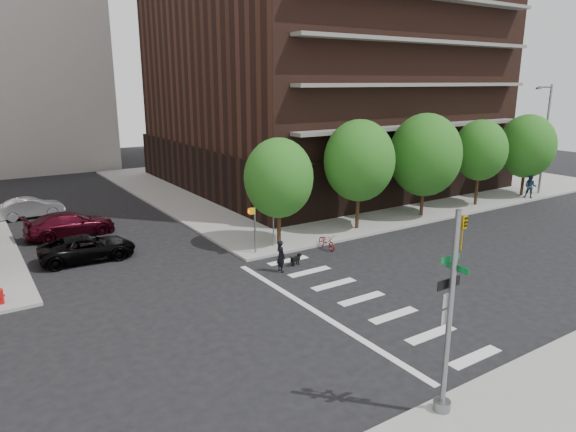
% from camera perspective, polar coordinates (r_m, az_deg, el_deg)
% --- Properties ---
extents(ground, '(120.00, 120.00, 0.00)m').
position_cam_1_polar(ground, '(21.68, 2.09, -10.94)').
color(ground, black).
rests_on(ground, ground).
extents(sidewalk_ne, '(39.00, 33.00, 0.15)m').
position_cam_1_polar(sidewalk_ne, '(51.52, 5.65, 4.26)').
color(sidewalk_ne, gray).
rests_on(sidewalk_ne, ground).
extents(crosswalk, '(3.85, 13.00, 0.01)m').
position_cam_1_polar(crosswalk, '(22.91, 6.66, -9.55)').
color(crosswalk, silver).
rests_on(crosswalk, ground).
extents(tree_a, '(4.00, 4.00, 5.90)m').
position_cam_1_polar(tree_a, '(29.33, -1.04, 4.24)').
color(tree_a, '#301E11').
rests_on(tree_a, sidewalk_ne).
extents(tree_b, '(4.50, 4.50, 6.65)m').
position_cam_1_polar(tree_b, '(32.79, 7.91, 6.11)').
color(tree_b, '#301E11').
rests_on(tree_b, sidewalk_ne).
extents(tree_c, '(5.00, 5.00, 6.80)m').
position_cam_1_polar(tree_c, '(36.99, 15.00, 6.57)').
color(tree_c, '#301E11').
rests_on(tree_c, sidewalk_ne).
extents(tree_d, '(4.00, 4.00, 6.20)m').
position_cam_1_polar(tree_d, '(41.63, 20.58, 6.85)').
color(tree_d, '#301E11').
rests_on(tree_d, sidewalk_ne).
extents(tree_e, '(4.50, 4.50, 6.35)m').
position_cam_1_polar(tree_e, '(46.59, 25.01, 7.04)').
color(tree_e, '#301E11').
rests_on(tree_e, sidewalk_ne).
extents(traffic_signal, '(0.90, 0.75, 6.00)m').
position_cam_1_polar(traffic_signal, '(15.30, 17.45, -11.95)').
color(traffic_signal, slate).
rests_on(traffic_signal, sidewalk_s).
extents(pedestrian_signal, '(2.18, 0.67, 2.60)m').
position_cam_1_polar(pedestrian_signal, '(28.49, -3.27, -0.62)').
color(pedestrian_signal, slate).
rests_on(pedestrian_signal, sidewalk_ne).
extents(fire_hydrant, '(0.24, 0.24, 0.73)m').
position_cam_1_polar(fire_hydrant, '(25.32, -29.30, -7.68)').
color(fire_hydrant, '#A50C0C').
rests_on(fire_hydrant, sidewalk_nw).
extents(streetlamp, '(2.14, 0.22, 9.00)m').
position_cam_1_polar(streetlamp, '(47.88, 26.63, 8.30)').
color(streetlamp, slate).
rests_on(streetlamp, sidewalk_ne).
extents(parked_car_black, '(2.59, 5.08, 1.38)m').
position_cam_1_polar(parked_car_black, '(29.76, -21.38, -3.32)').
color(parked_car_black, black).
rests_on(parked_car_black, ground).
extents(parked_car_maroon, '(2.47, 5.44, 1.55)m').
position_cam_1_polar(parked_car_maroon, '(34.71, -23.08, -0.84)').
color(parked_car_maroon, '#380712').
rests_on(parked_car_maroon, ground).
extents(parked_car_silver, '(1.71, 4.41, 1.43)m').
position_cam_1_polar(parked_car_silver, '(40.69, -26.67, 0.84)').
color(parked_car_silver, '#B1B4B9').
rests_on(parked_car_silver, ground).
extents(scooter, '(0.71, 1.68, 0.86)m').
position_cam_1_polar(scooter, '(29.72, 4.32, -2.85)').
color(scooter, maroon).
rests_on(scooter, ground).
extents(dog_walker, '(0.62, 0.42, 1.66)m').
position_cam_1_polar(dog_walker, '(26.01, -0.81, -4.48)').
color(dog_walker, black).
rests_on(dog_walker, ground).
extents(dog, '(0.68, 0.30, 0.57)m').
position_cam_1_polar(dog, '(27.05, 0.87, -4.77)').
color(dog, black).
rests_on(dog, ground).
extents(pedestrian_far, '(1.14, 1.02, 1.92)m').
position_cam_1_polar(pedestrian_far, '(46.13, 25.32, 2.98)').
color(pedestrian_far, '#20374E').
rests_on(pedestrian_far, sidewalk_ne).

